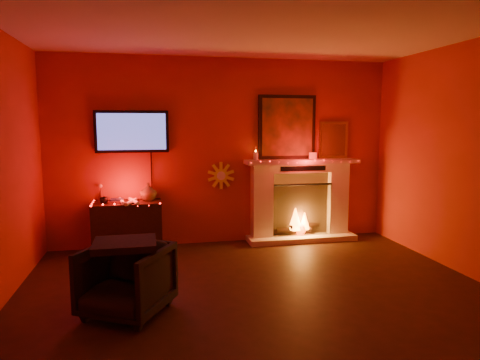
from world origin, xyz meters
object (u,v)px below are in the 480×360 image
object	(u,v)px
fireplace	(300,192)
tv	(132,132)
sunburst_clock	(221,176)
console_table	(128,225)
armchair	(126,280)

from	to	relation	value
fireplace	tv	bearing A→B (deg)	178.50
sunburst_clock	console_table	bearing A→B (deg)	-170.72
fireplace	console_table	world-z (taller)	fireplace
fireplace	tv	world-z (taller)	fireplace
console_table	tv	bearing A→B (deg)	66.35
console_table	armchair	size ratio (longest dim) A/B	1.31
sunburst_clock	armchair	size ratio (longest dim) A/B	0.56
tv	armchair	world-z (taller)	tv
sunburst_clock	console_table	distance (m)	1.49
tv	console_table	distance (m)	1.28
fireplace	tv	xyz separation A→B (m)	(-2.44, 0.06, 0.92)
fireplace	sunburst_clock	size ratio (longest dim) A/B	5.45
fireplace	armchair	size ratio (longest dim) A/B	3.03
tv	sunburst_clock	bearing A→B (deg)	1.24
tv	sunburst_clock	distance (m)	1.41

